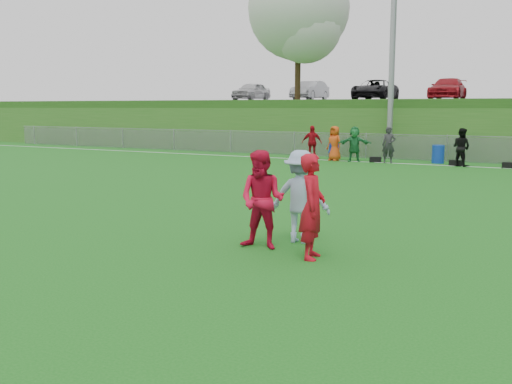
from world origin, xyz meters
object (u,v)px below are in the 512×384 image
Objects in this scene: recycling_bin at (438,154)px; player_red_left at (312,207)px; player_red_center at (262,200)px; player_blue at (300,197)px.

player_red_left is at bearing -86.63° from recycling_bin.
player_red_center is 1.02× the size of player_blue.
player_red_left is 2.17× the size of recycling_bin.
player_red_left is 1.02× the size of player_blue.
player_blue is 17.51m from recycling_bin.
recycling_bin is (0.00, 18.29, -0.50)m from player_red_center.
player_red_center is (-1.09, 0.24, 0.00)m from player_red_left.
recycling_bin is at bearing -8.66° from player_red_left.
recycling_bin is (-0.43, 17.50, -0.48)m from player_blue.
player_red_center reaches higher than recycling_bin.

